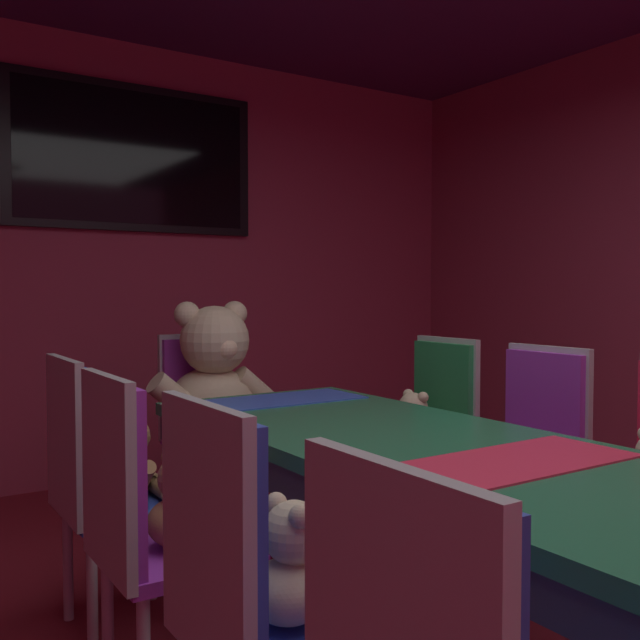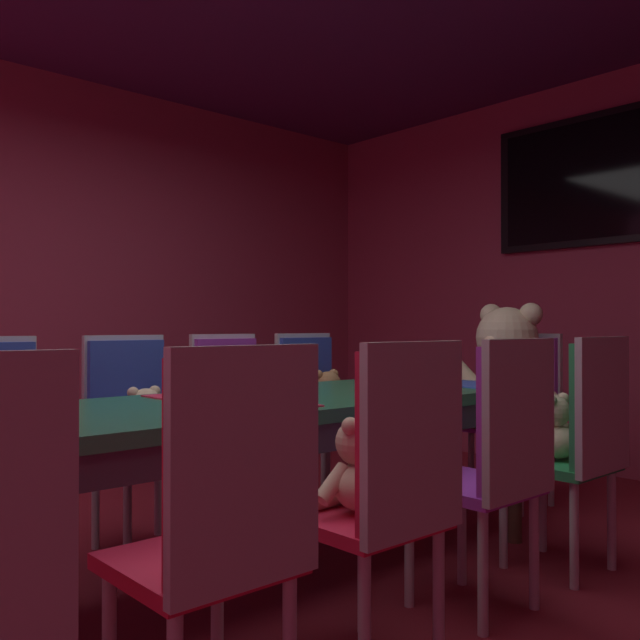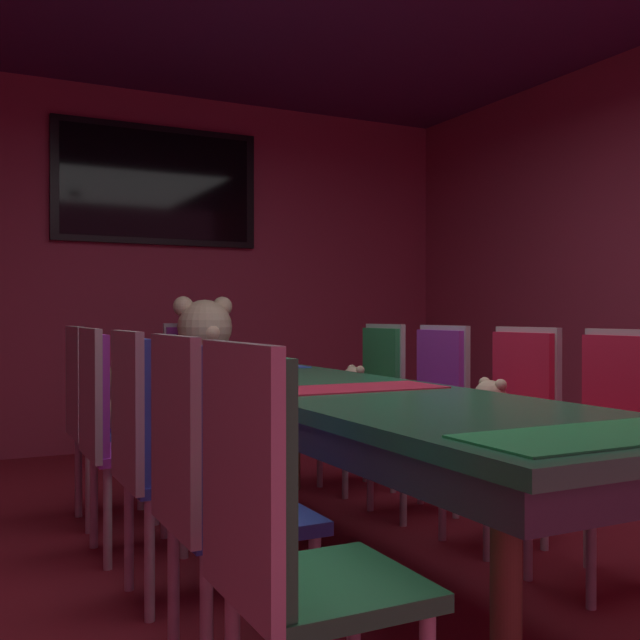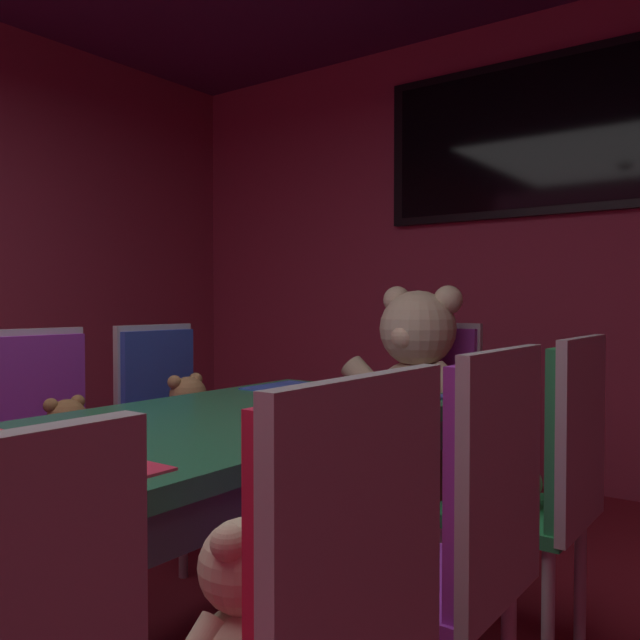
# 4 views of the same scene
# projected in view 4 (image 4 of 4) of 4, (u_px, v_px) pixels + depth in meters

# --- Properties ---
(wall_back) EXTENTS (5.20, 0.12, 2.80)m
(wall_back) POSITION_uv_depth(u_px,v_px,m) (517.00, 250.00, 4.01)
(wall_back) COLOR #99334C
(wall_back) RESTS_ON ground_plane
(banquet_table) EXTENTS (0.90, 3.08, 0.75)m
(banquet_table) POSITION_uv_depth(u_px,v_px,m) (5.00, 497.00, 1.45)
(banquet_table) COLOR #26724C
(banquet_table) RESTS_ON ground_plane
(chair_left_3) EXTENTS (0.42, 0.41, 0.98)m
(chair_left_3) POSITION_uv_depth(u_px,v_px,m) (46.00, 434.00, 2.45)
(chair_left_3) COLOR purple
(chair_left_3) RESTS_ON ground_plane
(teddy_left_3) EXTENTS (0.23, 0.30, 0.29)m
(teddy_left_3) POSITION_uv_depth(u_px,v_px,m) (68.00, 443.00, 2.36)
(teddy_left_3) COLOR olive
(teddy_left_3) RESTS_ON chair_left_3
(chair_left_4) EXTENTS (0.42, 0.41, 0.98)m
(chair_left_4) POSITION_uv_depth(u_px,v_px,m) (166.00, 414.00, 2.89)
(chair_left_4) COLOR #2D47B2
(chair_left_4) RESTS_ON ground_plane
(teddy_left_4) EXTENTS (0.26, 0.34, 0.32)m
(teddy_left_4) POSITION_uv_depth(u_px,v_px,m) (189.00, 417.00, 2.80)
(teddy_left_4) COLOR #9E7247
(teddy_left_4) RESTS_ON chair_left_4
(teddy_right_2) EXTENTS (0.24, 0.31, 0.30)m
(teddy_right_2) POSITION_uv_depth(u_px,v_px,m) (244.00, 620.00, 1.03)
(teddy_right_2) COLOR beige
(teddy_right_2) RESTS_ON chair_right_2
(chair_right_3) EXTENTS (0.42, 0.41, 0.98)m
(chair_right_3) POSITION_uv_depth(u_px,v_px,m) (467.00, 524.00, 1.45)
(chair_right_3) COLOR purple
(chair_right_3) RESTS_ON ground_plane
(chair_right_4) EXTENTS (0.42, 0.41, 0.98)m
(chair_right_4) POSITION_uv_depth(u_px,v_px,m) (554.00, 468.00, 1.94)
(chair_right_4) COLOR #268C4C
(chair_right_4) RESTS_ON ground_plane
(teddy_right_4) EXTENTS (0.23, 0.30, 0.28)m
(teddy_right_4) POSITION_uv_depth(u_px,v_px,m) (506.00, 467.00, 2.02)
(teddy_right_4) COLOR beige
(teddy_right_4) RESTS_ON chair_right_4
(throne_chair) EXTENTS (0.41, 0.42, 0.98)m
(throne_chair) POSITION_uv_depth(u_px,v_px,m) (434.00, 405.00, 3.13)
(throne_chair) COLOR purple
(throne_chair) RESTS_ON ground_plane
(king_teddy_bear) EXTENTS (0.74, 0.57, 0.70)m
(king_teddy_bear) POSITION_uv_depth(u_px,v_px,m) (417.00, 375.00, 2.99)
(king_teddy_bear) COLOR beige
(king_teddy_bear) RESTS_ON throne_chair
(wall_tv) EXTENTS (1.59, 0.06, 0.92)m
(wall_tv) POSITION_uv_depth(u_px,v_px,m) (513.00, 139.00, 3.92)
(wall_tv) COLOR black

